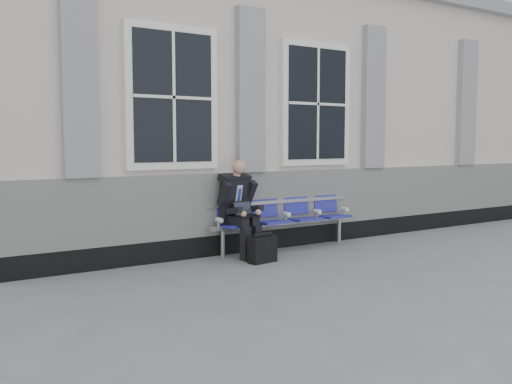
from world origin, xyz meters
TOP-DOWN VIEW (x-y plane):
  - ground at (0.00, 0.00)m, footprint 70.00×70.00m
  - station_building at (-0.02, 3.47)m, footprint 14.40×4.40m
  - bench at (-0.36, 1.32)m, footprint 2.60×0.47m
  - businessman at (-1.25, 1.19)m, footprint 0.57×0.77m
  - briefcase at (-1.19, 0.68)m, footprint 0.42×0.23m

SIDE VIEW (x-z plane):
  - ground at x=0.00m, z-range 0.00..0.00m
  - briefcase at x=-1.19m, z-range -0.02..0.40m
  - bench at x=-0.36m, z-range 0.10..1.01m
  - businessman at x=-1.25m, z-range 0.06..1.45m
  - station_building at x=-0.02m, z-range -0.02..4.47m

